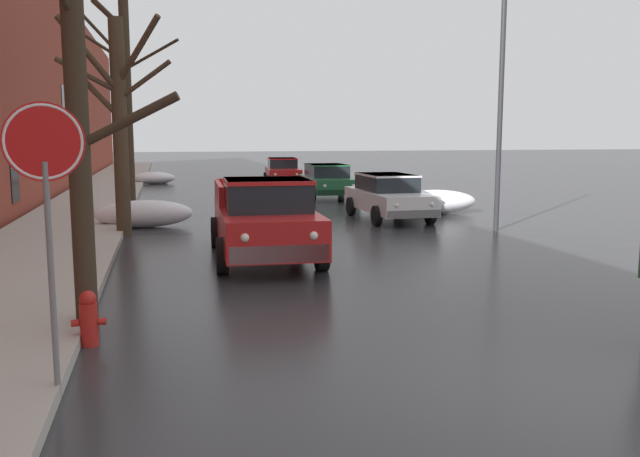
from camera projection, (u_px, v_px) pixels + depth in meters
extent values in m
plane|color=#2B2B2D|center=(564.00, 404.00, 6.55)|extent=(200.00, 200.00, 0.00)
cube|color=#A8A399|center=(84.00, 211.00, 22.42)|extent=(3.21, 80.00, 0.15)
cube|color=brown|center=(8.00, 70.00, 21.29)|extent=(0.60, 80.00, 9.39)
cube|color=black|center=(77.00, 152.00, 35.38)|extent=(0.08, 1.10, 1.60)
cube|color=black|center=(14.00, 176.00, 20.36)|extent=(0.08, 1.10, 1.60)
cube|color=black|center=(63.00, 102.00, 31.04)|extent=(0.08, 1.10, 1.60)
ellipsoid|color=white|center=(144.00, 214.00, 19.01)|extent=(2.76, 0.92, 0.78)
ellipsoid|color=white|center=(137.00, 217.00, 19.04)|extent=(0.71, 0.59, 0.59)
ellipsoid|color=white|center=(125.00, 217.00, 18.80)|extent=(0.79, 0.66, 0.66)
ellipsoid|color=white|center=(154.00, 178.00, 35.72)|extent=(2.23, 1.14, 0.65)
ellipsoid|color=white|center=(164.00, 178.00, 35.85)|extent=(0.71, 0.59, 0.59)
ellipsoid|color=white|center=(150.00, 180.00, 35.64)|extent=(0.54, 0.45, 0.45)
ellipsoid|color=white|center=(433.00, 202.00, 22.27)|extent=(3.02, 1.37, 0.81)
ellipsoid|color=white|center=(435.00, 205.00, 22.54)|extent=(0.63, 0.53, 0.53)
cylinder|color=#382B1E|center=(78.00, 125.00, 8.60)|extent=(0.29, 0.29, 5.54)
cylinder|color=#382B1E|center=(128.00, 121.00, 8.57)|extent=(1.36, 0.48, 0.75)
cylinder|color=#423323|center=(120.00, 129.00, 17.09)|extent=(0.38, 0.38, 5.59)
cylinder|color=#423323|center=(144.00, 80.00, 16.88)|extent=(1.41, 0.53, 1.04)
cylinder|color=#423323|center=(88.00, 76.00, 16.47)|extent=(1.50, 0.72, 0.85)
cylinder|color=#423323|center=(99.00, 96.00, 16.80)|extent=(1.07, 0.32, 1.13)
cylinder|color=#423323|center=(137.00, 51.00, 16.44)|extent=(1.24, 1.23, 1.66)
cylinder|color=#423323|center=(89.00, 55.00, 16.26)|extent=(1.45, 1.11, 1.78)
cylinder|color=#382B1E|center=(127.00, 110.00, 21.06)|extent=(0.31, 0.31, 6.83)
cylinder|color=#382B1E|center=(98.00, 44.00, 19.87)|extent=(1.56, 1.66, 0.93)
cylinder|color=#382B1E|center=(102.00, 36.00, 20.26)|extent=(1.40, 0.84, 1.47)
cylinder|color=#382B1E|center=(151.00, 55.00, 20.46)|extent=(1.69, 1.24, 0.89)
cylinder|color=#382B1E|center=(108.00, 15.00, 21.37)|extent=(1.21, 1.89, 1.29)
cylinder|color=#382B1E|center=(99.00, 4.00, 20.79)|extent=(1.65, 0.90, 1.66)
cube|color=red|center=(264.00, 224.00, 14.24)|extent=(2.08, 5.31, 0.76)
cube|color=black|center=(267.00, 195.00, 13.43)|extent=(1.72, 1.74, 0.64)
cube|color=red|center=(267.00, 181.00, 13.39)|extent=(1.76, 1.79, 0.08)
cube|color=red|center=(297.00, 191.00, 15.35)|extent=(0.20, 2.52, 0.44)
cube|color=red|center=(219.00, 193.00, 15.01)|extent=(0.20, 2.52, 0.44)
cube|color=red|center=(252.00, 187.00, 16.66)|extent=(1.79, 0.17, 0.44)
cube|color=#B7B7BC|center=(279.00, 254.00, 11.78)|extent=(1.80, 0.19, 0.32)
sphere|color=white|center=(314.00, 236.00, 11.82)|extent=(0.16, 0.16, 0.16)
sphere|color=white|center=(245.00, 238.00, 11.58)|extent=(0.16, 0.16, 0.16)
cylinder|color=black|center=(322.00, 253.00, 12.95)|extent=(0.25, 0.73, 0.72)
cylinder|color=black|center=(222.00, 256.00, 12.59)|extent=(0.25, 0.73, 0.72)
cylinder|color=black|center=(296.00, 230.00, 16.01)|extent=(0.25, 0.73, 0.72)
cylinder|color=black|center=(216.00, 232.00, 15.64)|extent=(0.25, 0.73, 0.72)
cube|color=silver|center=(389.00, 200.00, 20.74)|extent=(1.68, 4.31, 0.60)
cube|color=black|center=(387.00, 182.00, 20.87)|extent=(1.43, 2.25, 0.52)
cube|color=silver|center=(387.00, 175.00, 20.84)|extent=(1.46, 2.29, 0.06)
cube|color=slate|center=(413.00, 214.00, 18.75)|extent=(1.61, 0.13, 0.22)
cube|color=slate|center=(368.00, 200.00, 22.79)|extent=(1.61, 0.13, 0.22)
cylinder|color=black|center=(430.00, 214.00, 19.70)|extent=(0.18, 0.60, 0.60)
cylinder|color=black|center=(376.00, 216.00, 19.31)|extent=(0.18, 0.60, 0.60)
cylinder|color=black|center=(399.00, 205.00, 22.27)|extent=(0.18, 0.60, 0.60)
cylinder|color=black|center=(351.00, 206.00, 21.87)|extent=(0.18, 0.60, 0.60)
sphere|color=silver|center=(432.00, 204.00, 18.81)|extent=(0.14, 0.14, 0.14)
sphere|color=silver|center=(396.00, 205.00, 18.56)|extent=(0.14, 0.14, 0.14)
cube|color=#1E5633|center=(328.00, 184.00, 27.63)|extent=(1.85, 4.17, 0.60)
cube|color=black|center=(327.00, 170.00, 27.75)|extent=(1.55, 2.19, 0.52)
cube|color=#1E5633|center=(327.00, 165.00, 27.72)|extent=(1.59, 2.23, 0.06)
cube|color=black|center=(339.00, 192.00, 25.70)|extent=(1.71, 0.16, 0.22)
cube|color=black|center=(318.00, 185.00, 29.61)|extent=(1.71, 0.16, 0.22)
cylinder|color=black|center=(356.00, 193.00, 26.61)|extent=(0.20, 0.60, 0.60)
cylinder|color=black|center=(313.00, 194.00, 26.25)|extent=(0.20, 0.60, 0.60)
cylinder|color=black|center=(341.00, 188.00, 29.10)|extent=(0.20, 0.60, 0.60)
cylinder|color=black|center=(301.00, 189.00, 28.74)|extent=(0.20, 0.60, 0.60)
sphere|color=silver|center=(353.00, 186.00, 25.75)|extent=(0.14, 0.14, 0.14)
sphere|color=silver|center=(325.00, 186.00, 25.52)|extent=(0.14, 0.14, 0.14)
cube|color=red|center=(283.00, 174.00, 35.04)|extent=(2.08, 4.51, 0.60)
cube|color=black|center=(282.00, 163.00, 35.17)|extent=(1.64, 2.40, 0.52)
cube|color=red|center=(282.00, 158.00, 35.14)|extent=(1.68, 2.45, 0.06)
cube|color=#520B0B|center=(286.00, 180.00, 32.97)|extent=(1.63, 0.28, 0.22)
cube|color=#520B0B|center=(280.00, 175.00, 37.15)|extent=(1.63, 0.28, 0.22)
cylinder|color=black|center=(301.00, 181.00, 33.86)|extent=(0.24, 0.61, 0.60)
cylinder|color=black|center=(268.00, 181.00, 33.64)|extent=(0.24, 0.61, 0.60)
cylinder|color=black|center=(296.00, 178.00, 36.52)|extent=(0.24, 0.61, 0.60)
cylinder|color=black|center=(265.00, 178.00, 36.30)|extent=(0.24, 0.61, 0.60)
sphere|color=silver|center=(297.00, 174.00, 32.97)|extent=(0.14, 0.14, 0.14)
sphere|color=silver|center=(275.00, 175.00, 32.83)|extent=(0.14, 0.14, 0.14)
cylinder|color=#B21E19|center=(89.00, 324.00, 8.35)|extent=(0.22, 0.22, 0.55)
sphere|color=#B21E19|center=(88.00, 299.00, 8.30)|extent=(0.21, 0.21, 0.21)
cylinder|color=#B21E19|center=(75.00, 323.00, 8.31)|extent=(0.10, 0.09, 0.09)
cylinder|color=#B21E19|center=(102.00, 321.00, 8.38)|extent=(0.10, 0.09, 0.09)
cylinder|color=slate|center=(52.00, 283.00, 6.52)|extent=(0.06, 0.06, 2.39)
cylinder|color=red|center=(44.00, 142.00, 6.32)|extent=(0.76, 0.08, 0.76)
torus|color=white|center=(44.00, 142.00, 6.32)|extent=(0.74, 0.09, 0.74)
cylinder|color=#28282D|center=(500.00, 113.00, 18.00)|extent=(0.14, 0.14, 6.44)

